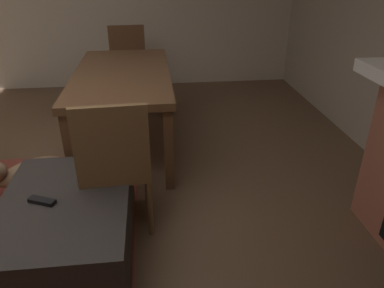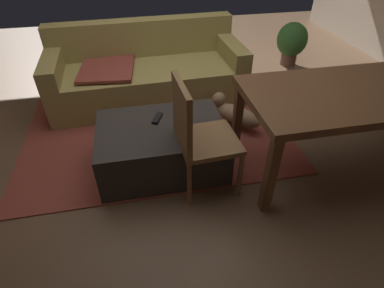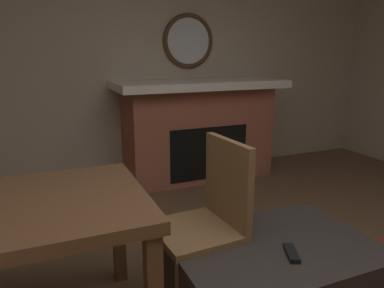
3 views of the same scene
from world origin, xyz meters
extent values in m
plane|color=brown|center=(0.00, 0.00, 0.00)|extent=(7.97, 7.97, 0.00)
cube|color=#2D2826|center=(-0.21, -0.50, 0.21)|extent=(1.05, 0.74, 0.42)
cube|color=black|center=(-0.22, -0.38, 0.43)|extent=(0.11, 0.17, 0.02)
cube|color=brown|center=(1.31, -0.77, 0.71)|extent=(1.76, 0.86, 0.06)
cube|color=brown|center=(0.49, -0.41, 0.34)|extent=(0.07, 0.07, 0.68)
cube|color=brown|center=(2.13, -0.41, 0.34)|extent=(0.07, 0.07, 0.68)
cube|color=brown|center=(0.49, -1.14, 0.34)|extent=(0.07, 0.07, 0.68)
cube|color=brown|center=(2.13, -1.14, 0.34)|extent=(0.07, 0.07, 0.68)
cube|color=brown|center=(2.49, -0.77, 0.43)|extent=(0.47, 0.47, 0.04)
cube|color=brown|center=(2.69, -0.76, 0.69)|extent=(0.07, 0.44, 0.48)
cylinder|color=brown|center=(2.30, -0.99, 0.21)|extent=(0.04, 0.04, 0.41)
cylinder|color=brown|center=(2.27, -0.59, 0.21)|extent=(0.04, 0.04, 0.41)
cylinder|color=brown|center=(2.70, -0.96, 0.21)|extent=(0.04, 0.04, 0.41)
cylinder|color=brown|center=(2.67, -0.56, 0.21)|extent=(0.04, 0.04, 0.41)
cube|color=brown|center=(0.13, -0.77, 0.43)|extent=(0.47, 0.47, 0.04)
cube|color=brown|center=(-0.07, -0.79, 0.69)|extent=(0.07, 0.44, 0.48)
cylinder|color=brown|center=(0.31, -0.56, 0.21)|extent=(0.04, 0.04, 0.41)
cylinder|color=brown|center=(0.34, -0.96, 0.21)|extent=(0.04, 0.04, 0.41)
cylinder|color=brown|center=(-0.09, -0.59, 0.21)|extent=(0.04, 0.04, 0.41)
cylinder|color=brown|center=(-0.06, -0.99, 0.21)|extent=(0.04, 0.04, 0.41)
ellipsoid|color=#8C6B4C|center=(0.62, -0.05, 0.14)|extent=(0.48, 0.53, 0.19)
camera|label=1|loc=(-2.02, -1.03, 1.66)|focal=34.41mm
camera|label=2|loc=(-0.36, -2.56, 1.83)|focal=28.65mm
camera|label=3|loc=(0.87, 0.91, 1.39)|focal=34.10mm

